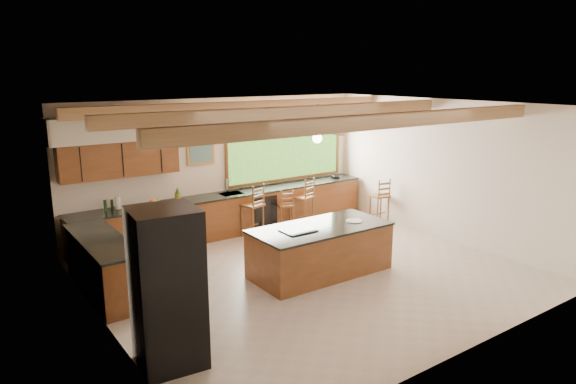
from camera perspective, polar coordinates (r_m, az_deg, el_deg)
ground at (r=9.39m, az=2.58°, el=-9.01°), size 7.20×7.20×0.00m
room_shell at (r=9.22m, az=-0.60°, el=4.88°), size 7.27×6.54×3.02m
counter_run at (r=10.86m, az=-9.05°, el=-3.47°), size 7.12×3.10×1.22m
island at (r=9.27m, az=3.59°, el=-6.41°), size 2.53×1.21×0.90m
refrigerator at (r=6.47m, az=-13.28°, el=-10.38°), size 0.85×0.83×2.00m
bar_stool_a at (r=11.17m, az=-3.84°, el=-1.57°), size 0.52×0.52×1.19m
bar_stool_b at (r=11.69m, az=-0.11°, el=-1.57°), size 0.45×0.45×0.96m
bar_stool_c at (r=11.94m, az=1.88°, el=-0.66°), size 0.51×0.51×1.16m
bar_stool_d at (r=12.40m, az=10.34°, el=-0.53°), size 0.45×0.45×1.10m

